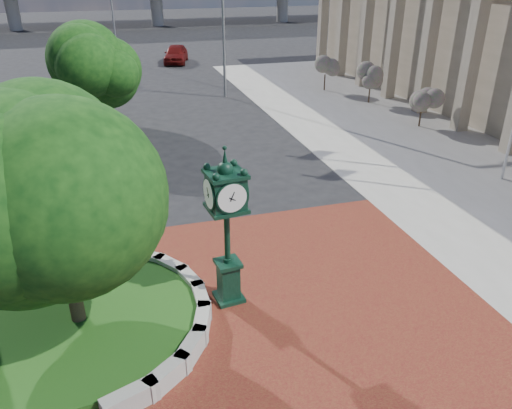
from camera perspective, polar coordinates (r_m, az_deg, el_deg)
name	(u,v)px	position (r m, az deg, el deg)	size (l,w,h in m)	color
ground	(263,297)	(14.62, 0.80, -10.58)	(200.00, 200.00, 0.00)	black
plaza	(274,318)	(13.85, 2.06, -12.87)	(12.00, 12.00, 0.04)	maroon
sidewalk	(489,140)	(30.11, 25.11, 6.71)	(20.00, 50.00, 0.04)	#9E9B93
planter_wall	(168,306)	(14.04, -10.02, -11.41)	(2.96, 6.77, 0.54)	#9E9B93
grass_bed	(80,324)	(14.14, -19.45, -12.78)	(6.10, 6.10, 0.40)	#164A15
tree_planter	(57,203)	(12.34, -21.84, 0.20)	(5.20, 5.20, 6.33)	#38281C
tree_street	(97,73)	(29.71, -17.70, 14.18)	(4.40, 4.40, 5.45)	#38281C
post_clock	(227,222)	(13.22, -3.36, -2.03)	(1.04, 1.04, 4.57)	black
parked_car	(176,54)	(50.29, -9.15, 16.63)	(1.97, 4.91, 1.67)	#5B0E0D
street_lamp_near	(227,6)	(35.72, -3.38, 21.73)	(2.33, 0.48, 10.41)	slate
shrub_near	(423,100)	(30.74, 18.51, 11.26)	(1.20, 1.20, 2.20)	#38281C
shrub_mid	(371,80)	(35.45, 12.97, 13.74)	(1.20, 1.20, 2.20)	#38281C
shrub_far	(325,69)	(38.56, 7.93, 15.08)	(1.20, 1.20, 2.20)	#38281C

